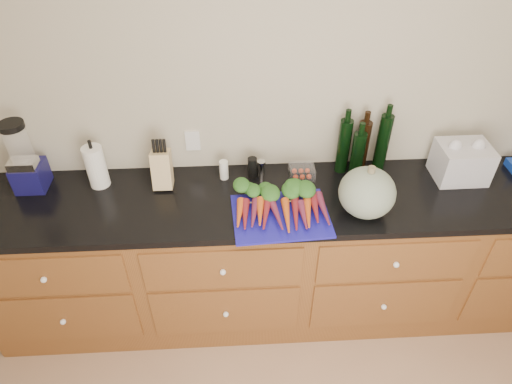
{
  "coord_description": "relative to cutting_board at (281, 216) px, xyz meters",
  "views": [
    {
      "loc": [
        -0.37,
        -0.56,
        2.52
      ],
      "look_at": [
        -0.27,
        1.2,
        1.06
      ],
      "focal_mm": 32.0,
      "sensor_mm": 36.0,
      "label": 1
    }
  ],
  "objects": [
    {
      "name": "wall_back",
      "position": [
        0.14,
        0.48,
        0.35
      ],
      "size": [
        4.1,
        0.05,
        2.6
      ],
      "primitive_type": "cube",
      "color": "#BBB29B",
      "rests_on": "ground"
    },
    {
      "name": "cabinets",
      "position": [
        0.14,
        0.16,
        -0.5
      ],
      "size": [
        3.6,
        0.64,
        0.9
      ],
      "color": "brown",
      "rests_on": "ground"
    },
    {
      "name": "countertop",
      "position": [
        0.14,
        0.16,
        -0.03
      ],
      "size": [
        3.64,
        0.62,
        0.04
      ],
      "primitive_type": "cube",
      "color": "black",
      "rests_on": "cabinets"
    },
    {
      "name": "cutting_board",
      "position": [
        0.0,
        0.0,
        0.0
      ],
      "size": [
        0.51,
        0.4,
        0.01
      ],
      "primitive_type": "cube",
      "rotation": [
        0.0,
        0.0,
        0.06
      ],
      "color": "#19159E",
      "rests_on": "countertop"
    },
    {
      "name": "carrots",
      "position": [
        0.0,
        0.04,
        0.03
      ],
      "size": [
        0.46,
        0.34,
        0.07
      ],
      "color": "#DE581A",
      "rests_on": "cutting_board"
    },
    {
      "name": "squash",
      "position": [
        0.43,
        0.01,
        0.12
      ],
      "size": [
        0.28,
        0.28,
        0.26
      ],
      "primitive_type": "ellipsoid",
      "color": "slate",
      "rests_on": "countertop"
    },
    {
      "name": "blender_appliance",
      "position": [
        -1.33,
        0.32,
        0.17
      ],
      "size": [
        0.16,
        0.16,
        0.4
      ],
      "color": "#120F4A",
      "rests_on": "countertop"
    },
    {
      "name": "paper_towel",
      "position": [
        -0.97,
        0.32,
        0.11
      ],
      "size": [
        0.11,
        0.11,
        0.24
      ],
      "primitive_type": "cylinder",
      "color": "white",
      "rests_on": "countertop"
    },
    {
      "name": "knife_block",
      "position": [
        -0.62,
        0.3,
        0.1
      ],
      "size": [
        0.1,
        0.1,
        0.21
      ],
      "primitive_type": "cube",
      "color": "tan",
      "rests_on": "countertop"
    },
    {
      "name": "grinder_salt",
      "position": [
        -0.29,
        0.34,
        0.05
      ],
      "size": [
        0.05,
        0.05,
        0.11
      ],
      "primitive_type": "cylinder",
      "color": "white",
      "rests_on": "countertop"
    },
    {
      "name": "grinder_pepper",
      "position": [
        -0.13,
        0.34,
        0.06
      ],
      "size": [
        0.05,
        0.05,
        0.13
      ],
      "primitive_type": "cylinder",
      "color": "black",
      "rests_on": "countertop"
    },
    {
      "name": "canister_chrome",
      "position": [
        -0.08,
        0.34,
        0.05
      ],
      "size": [
        0.05,
        0.05,
        0.11
      ],
      "primitive_type": "cylinder",
      "color": "silver",
      "rests_on": "countertop"
    },
    {
      "name": "tomato_box",
      "position": [
        0.15,
        0.33,
        0.03
      ],
      "size": [
        0.14,
        0.11,
        0.07
      ],
      "primitive_type": "cube",
      "color": "white",
      "rests_on": "countertop"
    },
    {
      "name": "bottles",
      "position": [
        0.48,
        0.37,
        0.15
      ],
      "size": [
        0.29,
        0.15,
        0.35
      ],
      "color": "black",
      "rests_on": "countertop"
    },
    {
      "name": "grocery_bag",
      "position": [
        1.03,
        0.28,
        0.1
      ],
      "size": [
        0.28,
        0.22,
        0.2
      ],
      "primitive_type": null,
      "rotation": [
        0.0,
        0.0,
        0.01
      ],
      "color": "white",
      "rests_on": "countertop"
    }
  ]
}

